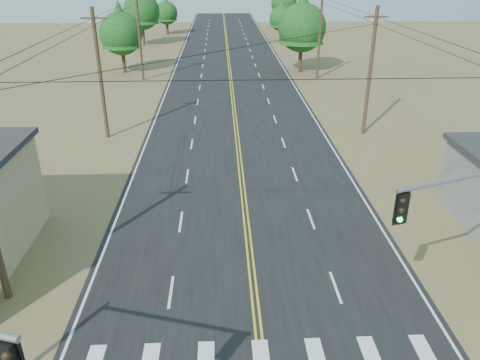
{
  "coord_description": "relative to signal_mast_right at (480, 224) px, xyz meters",
  "views": [
    {
      "loc": [
        -1.31,
        -4.36,
        13.01
      ],
      "look_at": [
        -0.44,
        15.85,
        3.5
      ],
      "focal_mm": 35.0,
      "sensor_mm": 36.0,
      "label": 1
    }
  ],
  "objects": [
    {
      "name": "road",
      "position": [
        -7.73,
        20.56,
        -4.62
      ],
      "size": [
        15.0,
        200.0,
        0.02
      ],
      "primitive_type": "cube",
      "color": "black",
      "rests_on": "ground"
    },
    {
      "name": "utility_pole_left_mid",
      "position": [
        -18.23,
        22.56,
        0.49
      ],
      "size": [
        1.8,
        0.3,
        10.0
      ],
      "color": "#4C3826",
      "rests_on": "ground"
    },
    {
      "name": "utility_pole_left_far",
      "position": [
        -18.23,
        42.56,
        0.49
      ],
      "size": [
        1.8,
        0.3,
        10.0
      ],
      "color": "#4C3826",
      "rests_on": "ground"
    },
    {
      "name": "utility_pole_right_mid",
      "position": [
        2.77,
        22.56,
        0.49
      ],
      "size": [
        1.8,
        0.3,
        10.0
      ],
      "color": "#4C3826",
      "rests_on": "ground"
    },
    {
      "name": "utility_pole_right_far",
      "position": [
        2.77,
        42.56,
        0.49
      ],
      "size": [
        1.8,
        0.3,
        10.0
      ],
      "color": "#4C3826",
      "rests_on": "ground"
    },
    {
      "name": "signal_mast_right",
      "position": [
        0.0,
        0.0,
        0.0
      ],
      "size": [
        5.41,
        2.16,
        6.84
      ],
      "rotation": [
        0.0,
        0.0,
        0.34
      ],
      "color": "gray",
      "rests_on": "ground"
    },
    {
      "name": "tree_left_near",
      "position": [
        -21.2,
        46.89,
        0.72
      ],
      "size": [
        5.25,
        5.25,
        8.75
      ],
      "color": "#3F2D1E",
      "rests_on": "ground"
    },
    {
      "name": "tree_left_mid",
      "position": [
        -21.73,
        68.3,
        1.4
      ],
      "size": [
        5.91,
        5.91,
        9.85
      ],
      "color": "#3F2D1E",
      "rests_on": "ground"
    },
    {
      "name": "tree_left_far",
      "position": [
        -19.02,
        80.96,
        -0.26
      ],
      "size": [
        4.29,
        4.29,
        7.14
      ],
      "color": "#3F2D1E",
      "rests_on": "ground"
    },
    {
      "name": "tree_right_near",
      "position": [
        1.27,
        46.34,
        1.45
      ],
      "size": [
        5.96,
        5.96,
        9.93
      ],
      "color": "#3F2D1E",
      "rests_on": "ground"
    },
    {
      "name": "tree_right_mid",
      "position": [
        1.92,
        71.37,
        -0.33
      ],
      "size": [
        4.22,
        4.22,
        7.04
      ],
      "color": "#3F2D1E",
      "rests_on": "ground"
    },
    {
      "name": "tree_right_far",
      "position": [
        4.73,
        90.43,
        0.85
      ],
      "size": [
        5.37,
        5.37,
        8.95
      ],
      "color": "#3F2D1E",
      "rests_on": "ground"
    }
  ]
}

